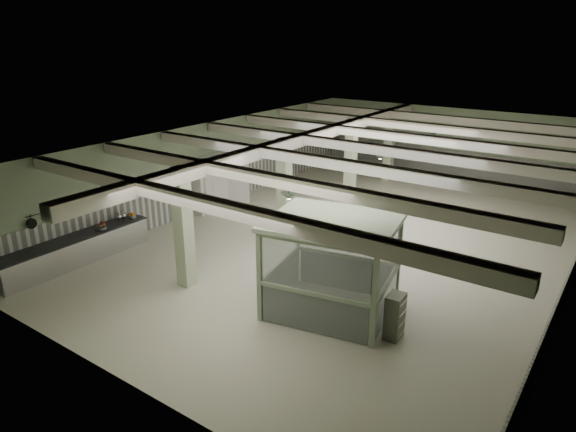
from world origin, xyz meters
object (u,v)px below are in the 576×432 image
Objects in this scene: prep_counter at (75,250)px; filing_cabinet at (395,316)px; walkin_cooler at (217,181)px; guard_booth at (332,250)px.

prep_counter is 4.46× the size of filing_cabinet.
walkin_cooler reaches higher than prep_counter.
guard_booth is (8.39, -4.70, 0.61)m from walkin_cooler.
prep_counter is 1.41× the size of guard_booth.
guard_booth is at bearing 169.90° from filing_cabinet.
walkin_cooler is at bearing 90.70° from prep_counter.
filing_cabinet is at bearing -25.58° from walkin_cooler.
filing_cabinet is (10.25, 1.92, 0.12)m from prep_counter.
guard_booth reaches higher than filing_cabinet.
prep_counter is at bearing -176.40° from guard_booth.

